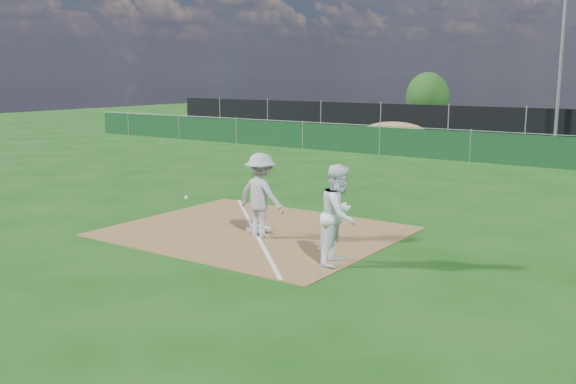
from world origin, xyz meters
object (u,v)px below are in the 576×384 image
object	(u,v)px
light_pole	(561,62)
car_mid	(507,123)
play_at_first	(261,195)
first_base	(259,229)
tree_left	(427,97)
runner	(339,215)
car_left	(449,119)

from	to	relation	value
light_pole	car_mid	distance (m)	6.51
play_at_first	car_mid	distance (m)	26.45
first_base	tree_left	bearing A→B (deg)	106.48
runner	tree_left	bearing A→B (deg)	10.56
light_pole	car_mid	bearing A→B (deg)	129.53
play_at_first	runner	distance (m)	2.47
car_mid	play_at_first	bearing A→B (deg)	-170.86
runner	car_left	xyz separation A→B (m)	(-8.34, 27.20, -0.12)
car_left	tree_left	xyz separation A→B (m)	(-3.75, 5.63, 1.02)
light_pole	play_at_first	size ratio (longest dim) A/B	3.09
first_base	car_mid	world-z (taller)	car_mid
car_mid	tree_left	xyz separation A→B (m)	(-7.25, 5.75, 1.13)
car_left	car_mid	bearing A→B (deg)	-77.83
car_left	light_pole	bearing A→B (deg)	-107.96
car_mid	tree_left	size ratio (longest dim) A/B	1.18
first_base	tree_left	world-z (taller)	tree_left
light_pole	runner	distance (m)	22.98
tree_left	runner	bearing A→B (deg)	-69.78
light_pole	car_left	size ratio (longest dim) A/B	1.70
runner	tree_left	xyz separation A→B (m)	(-12.09, 32.82, 0.90)
play_at_first	car_mid	world-z (taller)	play_at_first
light_pole	play_at_first	xyz separation A→B (m)	(-1.09, -22.01, -3.08)
first_base	car_mid	distance (m)	26.07
car_mid	tree_left	bearing A→B (deg)	55.30
runner	play_at_first	bearing A→B (deg)	63.03
play_at_first	tree_left	world-z (taller)	tree_left
runner	tree_left	distance (m)	34.99
light_pole	first_base	size ratio (longest dim) A/B	20.72
first_base	tree_left	xyz separation A→B (m)	(-9.39, 31.73, 1.78)
light_pole	runner	world-z (taller)	light_pole
play_at_first	tree_left	bearing A→B (deg)	106.88
light_pole	tree_left	size ratio (longest dim) A/B	2.24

